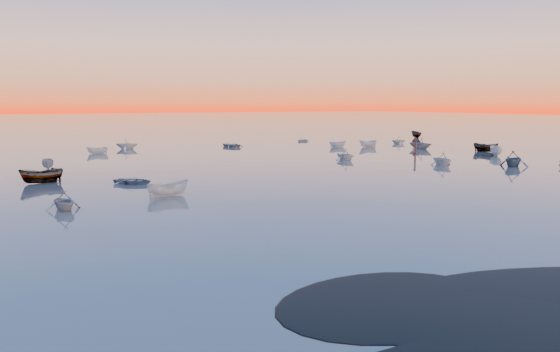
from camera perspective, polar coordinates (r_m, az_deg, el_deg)
ground at (r=119.18m, az=-15.94°, el=3.55°), size 600.00×600.00×0.00m
moored_fleet at (r=74.17m, az=-7.95°, el=1.43°), size 124.00×58.00×1.20m
boat_near_left at (r=55.91m, az=-15.08°, el=-0.79°), size 3.93×3.93×0.98m
boat_near_center at (r=47.91m, az=-11.62°, el=-2.07°), size 1.81×3.87×1.31m
boat_near_right at (r=77.24m, az=6.82°, el=1.70°), size 3.69×2.19×1.21m
channel_marker at (r=86.84m, az=13.97°, el=2.94°), size 0.81×0.81×2.88m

